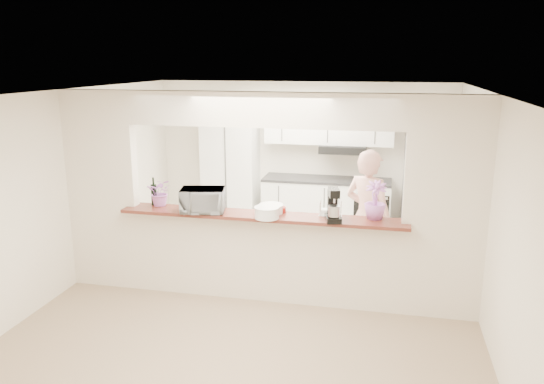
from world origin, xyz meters
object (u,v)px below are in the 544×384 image
(refrigerator, at_px, (427,190))
(toaster_oven, at_px, (203,200))
(person, at_px, (368,218))
(stand_mixer, at_px, (333,206))

(refrigerator, xyz_separation_m, toaster_oven, (-2.75, -2.75, 0.38))
(refrigerator, height_order, person, person)
(refrigerator, relative_size, stand_mixer, 4.47)
(refrigerator, distance_m, toaster_oven, 3.91)
(toaster_oven, bearing_deg, stand_mixer, -13.08)
(toaster_oven, bearing_deg, person, 13.65)
(person, bearing_deg, stand_mixer, 97.31)
(stand_mixer, relative_size, person, 0.22)
(person, bearing_deg, toaster_oven, 53.30)
(refrigerator, relative_size, toaster_oven, 3.33)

